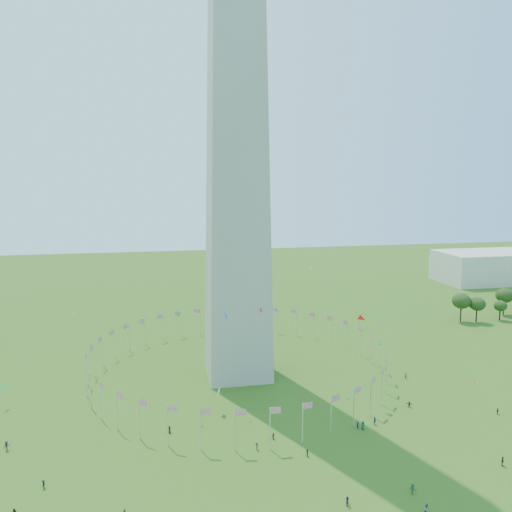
# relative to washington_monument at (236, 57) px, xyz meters

# --- Properties ---
(ground) EXTENTS (600.00, 600.00, 0.00)m
(ground) POSITION_rel_washington_monument_xyz_m (0.00, -50.00, -84.50)
(ground) COLOR #2E5113
(ground) RESTS_ON ground
(washington_monument) EXTENTS (16.80, 16.80, 169.00)m
(washington_monument) POSITION_rel_washington_monument_xyz_m (0.00, 0.00, 0.00)
(washington_monument) COLOR #AAA597
(washington_monument) RESTS_ON ground
(flag_ring) EXTENTS (80.24, 80.24, 9.00)m
(flag_ring) POSITION_rel_washington_monument_xyz_m (-0.00, 0.00, -80.00)
(flag_ring) COLOR silver
(flag_ring) RESTS_ON ground
(gov_building_east_a) EXTENTS (50.00, 30.00, 16.00)m
(gov_building_east_a) POSITION_rel_washington_monument_xyz_m (150.00, 100.00, -76.50)
(gov_building_east_a) COLOR beige
(gov_building_east_a) RESTS_ON ground
(crowd) EXTENTS (108.01, 57.63, 1.96)m
(crowd) POSITION_rel_washington_monument_xyz_m (7.33, -45.18, -83.64)
(crowd) COLOR #53131C
(crowd) RESTS_ON ground
(kites_aloft) EXTENTS (101.06, 61.44, 39.48)m
(kites_aloft) POSITION_rel_washington_monument_xyz_m (2.93, -27.53, -66.28)
(kites_aloft) COLOR red
(kites_aloft) RESTS_ON ground
(tree_line_east) EXTENTS (53.44, 15.64, 10.94)m
(tree_line_east) POSITION_rel_washington_monument_xyz_m (112.28, 35.93, -79.49)
(tree_line_east) COLOR #2D4C19
(tree_line_east) RESTS_ON ground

